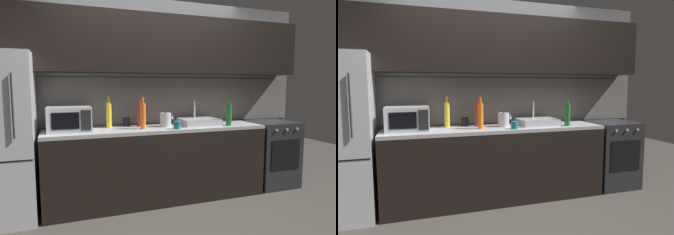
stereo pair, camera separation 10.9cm
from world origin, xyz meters
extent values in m
plane|color=#3D3833|center=(0.00, 0.00, 0.00)|extent=(10.00, 10.00, 0.00)
cube|color=slate|center=(0.00, 1.30, 1.25)|extent=(4.38, 0.10, 2.50)
cube|color=slate|center=(0.00, 1.25, 1.20)|extent=(4.38, 0.01, 0.60)
cube|color=black|center=(0.00, 1.08, 1.90)|extent=(4.03, 0.34, 0.70)
cube|color=black|center=(0.00, 0.90, 0.43)|extent=(2.64, 0.60, 0.86)
cube|color=#9E9EA3|center=(0.00, 0.90, 0.88)|extent=(2.64, 0.60, 0.04)
cube|color=#B7BABF|center=(-1.70, 0.90, 0.87)|extent=(0.68, 0.66, 1.73)
cylinder|color=#333333|center=(-1.51, 0.55, 1.21)|extent=(0.02, 0.02, 0.61)
cube|color=#232326|center=(1.66, 0.90, 0.45)|extent=(0.60, 0.60, 0.90)
cube|color=black|center=(1.66, 0.60, 0.50)|extent=(0.45, 0.01, 0.40)
cylinder|color=#B2B2B7|center=(1.49, 0.59, 0.83)|extent=(0.03, 0.02, 0.03)
cylinder|color=#B2B2B7|center=(1.66, 0.59, 0.83)|extent=(0.03, 0.02, 0.03)
cylinder|color=#B2B2B7|center=(1.82, 0.59, 0.83)|extent=(0.03, 0.02, 0.03)
cube|color=#A8AAAF|center=(-1.02, 0.92, 1.04)|extent=(0.46, 0.34, 0.27)
cube|color=black|center=(-1.06, 0.75, 1.04)|extent=(0.28, 0.01, 0.18)
cube|color=black|center=(-0.85, 0.75, 1.04)|extent=(0.10, 0.01, 0.22)
cube|color=#ADAFB5|center=(0.55, 0.93, 0.94)|extent=(0.48, 0.38, 0.08)
cylinder|color=silver|center=(0.55, 1.06, 1.09)|extent=(0.02, 0.02, 0.22)
cylinder|color=#B7BABF|center=(0.10, 0.92, 0.98)|extent=(0.14, 0.14, 0.17)
sphere|color=black|center=(0.10, 0.92, 1.08)|extent=(0.02, 0.02, 0.02)
cone|color=#B7BABF|center=(0.19, 0.92, 1.02)|extent=(0.03, 0.03, 0.05)
cylinder|color=gold|center=(-0.57, 1.06, 1.05)|extent=(0.07, 0.07, 0.30)
cylinder|color=gold|center=(-0.57, 1.06, 1.24)|extent=(0.02, 0.02, 0.07)
cylinder|color=orange|center=(-0.21, 0.82, 1.05)|extent=(0.06, 0.06, 0.30)
cylinder|color=orange|center=(-0.21, 0.82, 1.24)|extent=(0.02, 0.02, 0.07)
cylinder|color=#A82323|center=(-0.20, 1.03, 1.04)|extent=(0.07, 0.07, 0.29)
cylinder|color=#A82323|center=(-0.20, 1.03, 1.22)|extent=(0.03, 0.03, 0.07)
cylinder|color=#1E6B2D|center=(0.88, 0.74, 1.03)|extent=(0.07, 0.07, 0.27)
cylinder|color=#1E6B2D|center=(0.88, 0.74, 1.20)|extent=(0.03, 0.03, 0.07)
cylinder|color=#19666B|center=(0.16, 0.69, 0.94)|extent=(0.08, 0.08, 0.09)
cylinder|color=black|center=(-0.35, 1.10, 0.95)|extent=(0.08, 0.08, 0.11)
camera|label=1|loc=(-1.07, -2.45, 1.40)|focal=31.44mm
camera|label=2|loc=(-0.97, -2.49, 1.40)|focal=31.44mm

